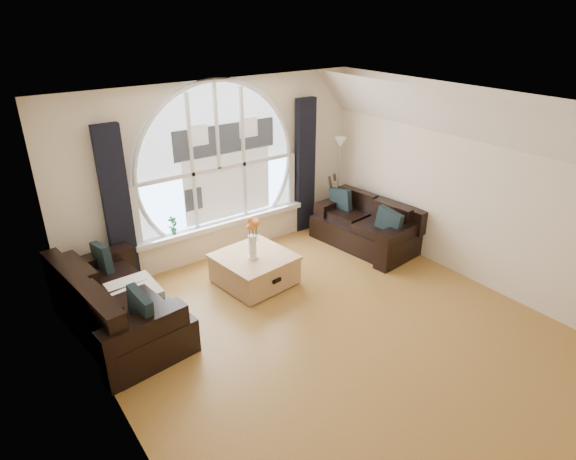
# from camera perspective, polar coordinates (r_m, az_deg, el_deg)

# --- Properties ---
(ground) EXTENTS (5.00, 5.50, 0.01)m
(ground) POSITION_cam_1_polar(r_m,az_deg,el_deg) (6.14, 5.01, -11.84)
(ground) COLOR brown
(ground) RESTS_ON ground
(ceiling) EXTENTS (5.00, 5.50, 0.01)m
(ceiling) POSITION_cam_1_polar(r_m,az_deg,el_deg) (5.02, 6.18, 13.68)
(ceiling) COLOR silver
(ceiling) RESTS_ON ground
(wall_back) EXTENTS (5.00, 0.01, 2.70)m
(wall_back) POSITION_cam_1_polar(r_m,az_deg,el_deg) (7.58, -8.26, 6.87)
(wall_back) COLOR beige
(wall_back) RESTS_ON ground
(wall_left) EXTENTS (0.01, 5.50, 2.70)m
(wall_left) POSITION_cam_1_polar(r_m,az_deg,el_deg) (4.41, -20.17, -8.50)
(wall_left) COLOR beige
(wall_left) RESTS_ON ground
(wall_right) EXTENTS (0.01, 5.50, 2.70)m
(wall_right) POSITION_cam_1_polar(r_m,az_deg,el_deg) (7.23, 20.75, 4.59)
(wall_right) COLOR beige
(wall_right) RESTS_ON ground
(attic_slope) EXTENTS (0.92, 5.50, 0.72)m
(attic_slope) POSITION_cam_1_polar(r_m,az_deg,el_deg) (6.73, 20.56, 12.11)
(attic_slope) COLOR silver
(attic_slope) RESTS_ON ground
(arched_window) EXTENTS (2.60, 0.06, 2.15)m
(arched_window) POSITION_cam_1_polar(r_m,az_deg,el_deg) (7.47, -8.27, 8.81)
(arched_window) COLOR silver
(arched_window) RESTS_ON wall_back
(window_sill) EXTENTS (2.90, 0.22, 0.08)m
(window_sill) POSITION_cam_1_polar(r_m,az_deg,el_deg) (7.79, -7.53, 0.81)
(window_sill) COLOR white
(window_sill) RESTS_ON wall_back
(window_frame) EXTENTS (2.76, 0.08, 2.15)m
(window_frame) POSITION_cam_1_polar(r_m,az_deg,el_deg) (7.44, -8.16, 8.77)
(window_frame) COLOR white
(window_frame) RESTS_ON wall_back
(neighbor_house) EXTENTS (1.70, 0.02, 1.50)m
(neighbor_house) POSITION_cam_1_polar(r_m,az_deg,el_deg) (7.56, -7.15, 8.08)
(neighbor_house) COLOR silver
(neighbor_house) RESTS_ON wall_back
(curtain_left) EXTENTS (0.35, 0.12, 2.30)m
(curtain_left) POSITION_cam_1_polar(r_m,az_deg,el_deg) (6.99, -19.30, 2.37)
(curtain_left) COLOR black
(curtain_left) RESTS_ON ground
(curtain_right) EXTENTS (0.35, 0.12, 2.30)m
(curtain_right) POSITION_cam_1_polar(r_m,az_deg,el_deg) (8.36, 2.00, 7.40)
(curtain_right) COLOR black
(curtain_right) RESTS_ON ground
(sofa_left) EXTENTS (1.21, 2.06, 0.87)m
(sofa_left) POSITION_cam_1_polar(r_m,az_deg,el_deg) (6.26, -19.13, -8.07)
(sofa_left) COLOR black
(sofa_left) RESTS_ON ground
(sofa_right) EXTENTS (1.06, 1.80, 0.76)m
(sofa_right) POSITION_cam_1_polar(r_m,az_deg,el_deg) (8.10, 8.96, 0.82)
(sofa_right) COLOR black
(sofa_right) RESTS_ON ground
(coffee_chest) EXTENTS (1.09, 1.09, 0.48)m
(coffee_chest) POSITION_cam_1_polar(r_m,az_deg,el_deg) (7.00, -3.94, -4.43)
(coffee_chest) COLOR #A37D52
(coffee_chest) RESTS_ON ground
(throw_blanket) EXTENTS (0.58, 0.58, 0.10)m
(throw_blanket) POSITION_cam_1_polar(r_m,az_deg,el_deg) (6.26, -17.56, -6.77)
(throw_blanket) COLOR silver
(throw_blanket) RESTS_ON sofa_left
(vase_flowers) EXTENTS (0.24, 0.24, 0.70)m
(vase_flowers) POSITION_cam_1_polar(r_m,az_deg,el_deg) (6.66, -4.23, -0.33)
(vase_flowers) COLOR white
(vase_flowers) RESTS_ON coffee_chest
(floor_lamp) EXTENTS (0.24, 0.24, 1.60)m
(floor_lamp) POSITION_cam_1_polar(r_m,az_deg,el_deg) (8.71, 5.91, 5.59)
(floor_lamp) COLOR #B2B2B2
(floor_lamp) RESTS_ON ground
(guitar) EXTENTS (0.43, 0.36, 1.06)m
(guitar) POSITION_cam_1_polar(r_m,az_deg,el_deg) (8.57, 4.85, 3.37)
(guitar) COLOR olive
(guitar) RESTS_ON ground
(potted_plant) EXTENTS (0.18, 0.15, 0.29)m
(potted_plant) POSITION_cam_1_polar(r_m,az_deg,el_deg) (7.40, -13.28, 0.54)
(potted_plant) COLOR #1E6023
(potted_plant) RESTS_ON window_sill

